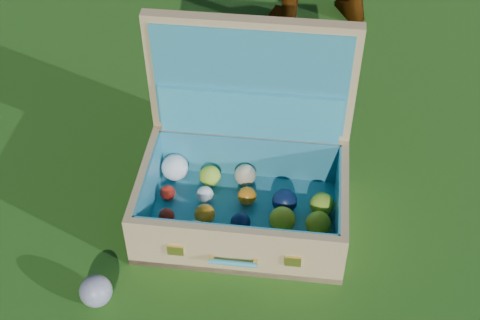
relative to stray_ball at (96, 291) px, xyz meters
name	(u,v)px	position (x,y,z in m)	size (l,w,h in m)	color
ground	(278,227)	(0.47, 0.20, -0.04)	(60.00, 60.00, 0.00)	#215114
stray_ball	(96,291)	(0.00, 0.00, 0.00)	(0.08, 0.08, 0.08)	#426AAD
suitcase	(245,166)	(0.39, 0.29, 0.11)	(0.61, 0.50, 0.53)	tan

